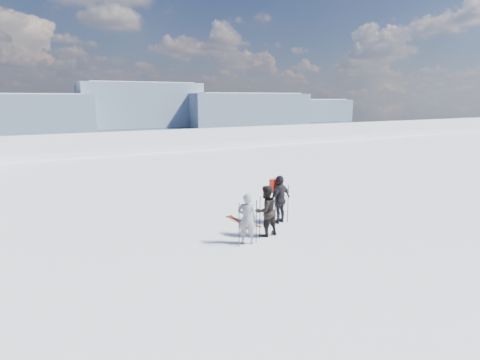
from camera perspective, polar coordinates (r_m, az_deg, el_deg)
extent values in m
plane|color=white|center=(71.46, -20.02, -6.19)|extent=(220.00, 208.01, 71.62)
cube|color=white|center=(39.89, -15.27, -3.83)|extent=(180.00, 16.00, 14.00)
plane|color=#1F2F47|center=(299.67, -25.89, 4.55)|extent=(820.00, 820.00, 0.00)
cube|color=slate|center=(449.02, -31.98, 8.57)|extent=(160.00, 80.00, 38.00)
cube|color=white|center=(448.76, -32.21, 10.60)|extent=(136.00, 70.00, 8.00)
cube|color=slate|center=(489.67, -15.04, 10.98)|extent=(140.00, 80.00, 52.00)
cube|color=white|center=(489.82, -15.20, 13.67)|extent=(119.00, 70.00, 8.00)
cube|color=slate|center=(507.02, 0.51, 10.75)|extent=(160.00, 80.00, 40.00)
cube|color=white|center=(506.83, 0.51, 12.67)|extent=(136.00, 70.00, 8.00)
cube|color=slate|center=(597.01, 9.51, 10.44)|extent=(130.00, 80.00, 32.00)
cube|color=white|center=(596.75, 9.56, 11.69)|extent=(110.50, 70.00, 8.00)
imported|color=gray|center=(11.30, 1.07, -5.92)|extent=(0.68, 0.62, 1.56)
imported|color=black|center=(11.95, 3.93, -4.71)|extent=(0.87, 0.72, 1.65)
imported|color=black|center=(13.21, 6.11, -2.93)|extent=(1.08, 0.71, 1.71)
cube|color=red|center=(13.12, 5.36, 1.86)|extent=(0.41, 0.31, 0.46)
cylinder|color=black|center=(11.09, -0.14, -6.82)|extent=(0.02, 0.02, 1.36)
cylinder|color=black|center=(11.37, 2.50, -6.37)|extent=(0.02, 0.02, 1.35)
cylinder|color=black|center=(11.77, 3.05, -5.71)|extent=(0.02, 0.02, 1.36)
cylinder|color=black|center=(12.07, 5.30, -5.36)|extent=(0.02, 0.02, 1.32)
cylinder|color=black|center=(13.00, 5.42, -3.98)|extent=(0.02, 0.02, 1.36)
cylinder|color=black|center=(13.31, 7.32, -3.60)|extent=(0.02, 0.02, 1.37)
cube|color=black|center=(13.38, -0.06, -6.43)|extent=(0.16, 1.70, 0.03)
cube|color=black|center=(13.44, 0.47, -6.34)|extent=(0.62, 1.64, 0.03)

